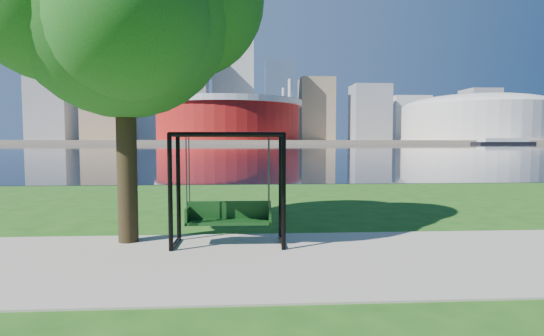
{
  "coord_description": "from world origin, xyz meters",
  "views": [
    {
      "loc": [
        -0.26,
        -7.69,
        2.09
      ],
      "look_at": [
        0.21,
        0.0,
        1.58
      ],
      "focal_mm": 28.0,
      "sensor_mm": 36.0,
      "label": 1
    }
  ],
  "objects": [
    {
      "name": "far_bank",
      "position": [
        0.0,
        306.0,
        1.0
      ],
      "size": [
        900.0,
        228.0,
        2.0
      ],
      "primitive_type": "cube",
      "color": "#937F60",
      "rests_on": "ground"
    },
    {
      "name": "park_tree",
      "position": [
        -2.7,
        1.01,
        4.8
      ],
      "size": [
        5.57,
        5.03,
        6.91
      ],
      "color": "black",
      "rests_on": "ground"
    },
    {
      "name": "river",
      "position": [
        0.0,
        102.0,
        0.01
      ],
      "size": [
        900.0,
        180.0,
        0.02
      ],
      "primitive_type": "cube",
      "color": "black",
      "rests_on": "ground"
    },
    {
      "name": "swing",
      "position": [
        -0.6,
        0.59,
        1.08
      ],
      "size": [
        2.2,
        0.98,
        2.23
      ],
      "rotation": [
        0.0,
        0.0,
        -0.02
      ],
      "color": "black",
      "rests_on": "ground"
    },
    {
      "name": "path",
      "position": [
        0.0,
        -0.5,
        0.01
      ],
      "size": [
        120.0,
        4.0,
        0.03
      ],
      "primitive_type": "cube",
      "color": "#9E937F",
      "rests_on": "ground"
    },
    {
      "name": "barge",
      "position": [
        122.16,
        187.24,
        1.32
      ],
      "size": [
        29.8,
        10.69,
        2.92
      ],
      "rotation": [
        0.0,
        0.0,
        0.1
      ],
      "color": "black",
      "rests_on": "river"
    },
    {
      "name": "arena",
      "position": [
        135.0,
        235.0,
        15.87
      ],
      "size": [
        84.0,
        84.0,
        26.56
      ],
      "color": "beige",
      "rests_on": "far_bank"
    },
    {
      "name": "skyline",
      "position": [
        -4.27,
        319.39,
        35.89
      ],
      "size": [
        392.0,
        66.0,
        96.5
      ],
      "color": "gray",
      "rests_on": "far_bank"
    },
    {
      "name": "ground",
      "position": [
        0.0,
        0.0,
        0.0
      ],
      "size": [
        900.0,
        900.0,
        0.0
      ],
      "primitive_type": "plane",
      "color": "#1E5114",
      "rests_on": "ground"
    },
    {
      "name": "stadium",
      "position": [
        -10.0,
        235.0,
        14.23
      ],
      "size": [
        83.0,
        83.0,
        32.0
      ],
      "color": "maroon",
      "rests_on": "far_bank"
    }
  ]
}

